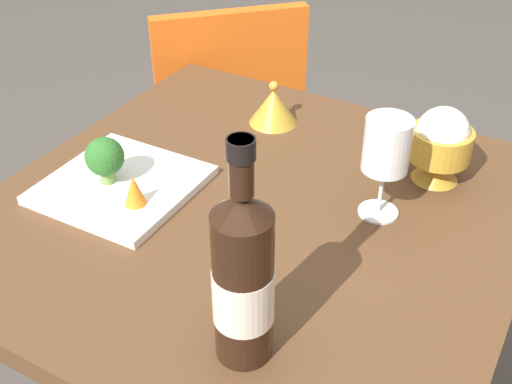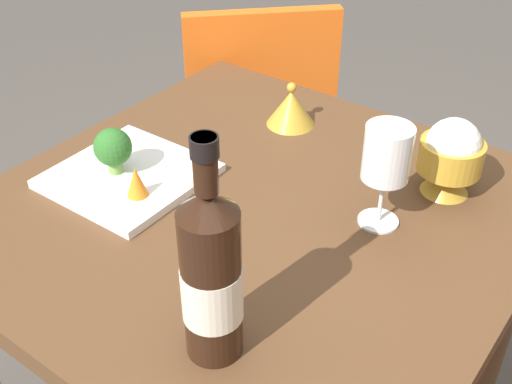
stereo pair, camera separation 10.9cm
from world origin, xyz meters
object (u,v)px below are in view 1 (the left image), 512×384
(serving_plate, at_px, (122,185))
(wine_bottle, at_px, (243,279))
(broccoli_floret, at_px, (105,158))
(carrot_garnish_left, at_px, (134,190))
(chair_near_window, at_px, (226,113))
(rice_bowl_lid, at_px, (273,106))
(wine_glass, at_px, (387,147))
(rice_bowl, at_px, (441,143))

(serving_plate, bearing_deg, wine_bottle, 150.81)
(broccoli_floret, xyz_separation_m, carrot_garnish_left, (-0.08, 0.03, -0.02))
(chair_near_window, height_order, rice_bowl_lid, chair_near_window)
(rice_bowl_lid, relative_size, carrot_garnish_left, 1.83)
(carrot_garnish_left, bearing_deg, serving_plate, -31.61)
(wine_glass, distance_m, rice_bowl_lid, 0.37)
(wine_bottle, bearing_deg, chair_near_window, -56.55)
(rice_bowl, bearing_deg, broccoli_floret, 32.97)
(wine_glass, distance_m, carrot_garnish_left, 0.42)
(chair_near_window, relative_size, wine_bottle, 2.66)
(rice_bowl_lid, distance_m, serving_plate, 0.37)
(wine_bottle, height_order, broccoli_floret, wine_bottle)
(chair_near_window, bearing_deg, wine_bottle, -101.69)
(chair_near_window, bearing_deg, broccoli_floret, -119.96)
(wine_glass, height_order, rice_bowl_lid, wine_glass)
(wine_bottle, distance_m, rice_bowl, 0.53)
(wine_bottle, distance_m, wine_glass, 0.37)
(rice_bowl, xyz_separation_m, rice_bowl_lid, (0.35, -0.04, -0.04))
(carrot_garnish_left, bearing_deg, wine_glass, -150.96)
(chair_near_window, xyz_separation_m, carrot_garnish_left, (-0.27, 0.71, 0.25))
(chair_near_window, height_order, rice_bowl, rice_bowl)
(serving_plate, bearing_deg, broccoli_floret, 32.19)
(wine_bottle, xyz_separation_m, serving_plate, (0.38, -0.21, -0.12))
(chair_near_window, xyz_separation_m, serving_plate, (-0.20, 0.67, 0.22))
(broccoli_floret, relative_size, carrot_garnish_left, 1.57)
(carrot_garnish_left, bearing_deg, rice_bowl, -139.61)
(rice_bowl_lid, xyz_separation_m, carrot_garnish_left, (0.05, 0.39, 0.01))
(rice_bowl_lid, bearing_deg, carrot_garnish_left, 82.14)
(wine_bottle, relative_size, rice_bowl_lid, 3.20)
(wine_bottle, relative_size, wine_glass, 1.79)
(wine_bottle, height_order, carrot_garnish_left, wine_bottle)
(chair_near_window, distance_m, rice_bowl, 0.82)
(wine_glass, relative_size, rice_bowl, 1.26)
(rice_bowl, bearing_deg, wine_glass, 70.97)
(chair_near_window, xyz_separation_m, rice_bowl_lid, (-0.32, 0.32, 0.25))
(rice_bowl_lid, bearing_deg, broccoli_floret, 69.10)
(wine_glass, bearing_deg, chair_near_window, -39.14)
(wine_glass, bearing_deg, rice_bowl, -109.03)
(rice_bowl, relative_size, serving_plate, 0.56)
(rice_bowl_lid, xyz_separation_m, broccoli_floret, (0.14, 0.36, 0.03))
(rice_bowl, xyz_separation_m, carrot_garnish_left, (0.41, 0.35, -0.03))
(serving_plate, bearing_deg, rice_bowl_lid, -108.85)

